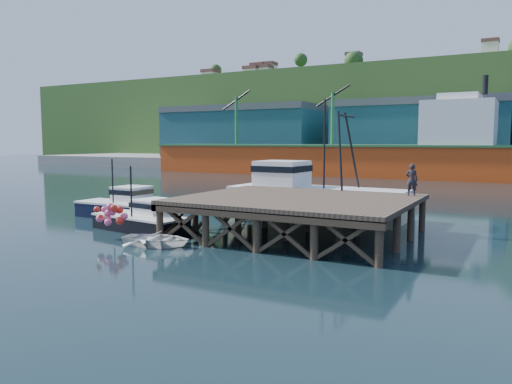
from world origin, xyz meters
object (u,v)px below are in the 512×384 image
Objects in this scene: boat_navy at (123,205)px; dockworker at (412,180)px; boat_black at (144,218)px; dinghy at (157,239)px; trawler at (313,194)px.

boat_navy is 3.61× the size of dockworker.
dinghy is at bearing -33.01° from boat_black.
boat_navy reaches higher than boat_black.
dockworker is at bearing 10.90° from boat_navy.
boat_navy is 0.53× the size of trawler.
dinghy is 1.95× the size of dockworker.
dockworker is at bearing -58.54° from dinghy.
boat_black is 3.58× the size of dockworker.
trawler is 3.47× the size of dinghy.
dinghy is (8.20, -6.36, -0.44)m from boat_navy.
trawler is (6.80, 9.17, 0.93)m from boat_black.
dockworker reaches higher than boat_black.
boat_navy reaches higher than dinghy.
boat_navy reaches higher than dockworker.
dockworker is (18.43, 3.28, 2.21)m from boat_navy.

